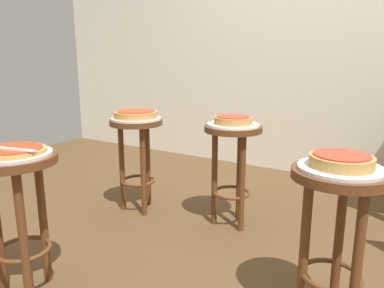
# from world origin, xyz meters

# --- Properties ---
(ground_plane) EXTENTS (6.00, 6.00, 0.00)m
(ground_plane) POSITION_xyz_m (0.00, 0.00, 0.00)
(ground_plane) COLOR brown
(stool_foreground) EXTENTS (0.34, 0.34, 0.62)m
(stool_foreground) POSITION_xyz_m (-0.64, -0.79, 0.45)
(stool_foreground) COLOR #5B3319
(stool_foreground) RESTS_ON ground_plane
(serving_plate_foreground) EXTENTS (0.31, 0.31, 0.01)m
(serving_plate_foreground) POSITION_xyz_m (-0.64, -0.79, 0.63)
(serving_plate_foreground) COLOR silver
(serving_plate_foreground) RESTS_ON stool_foreground
(pizza_foreground) EXTENTS (0.26, 0.26, 0.02)m
(pizza_foreground) POSITION_xyz_m (-0.64, -0.79, 0.65)
(pizza_foreground) COLOR tan
(pizza_foreground) RESTS_ON serving_plate_foreground
(stool_middle) EXTENTS (0.34, 0.34, 0.62)m
(stool_middle) POSITION_xyz_m (0.52, -0.28, 0.45)
(stool_middle) COLOR #5B3319
(stool_middle) RESTS_ON ground_plane
(serving_plate_middle) EXTENTS (0.30, 0.30, 0.01)m
(serving_plate_middle) POSITION_xyz_m (0.52, -0.28, 0.63)
(serving_plate_middle) COLOR silver
(serving_plate_middle) RESTS_ON stool_middle
(pizza_middle) EXTENTS (0.22, 0.22, 0.05)m
(pizza_middle) POSITION_xyz_m (0.52, -0.28, 0.66)
(pizza_middle) COLOR tan
(pizza_middle) RESTS_ON serving_plate_middle
(stool_leftside) EXTENTS (0.34, 0.34, 0.62)m
(stool_leftside) POSITION_xyz_m (-0.83, 0.18, 0.45)
(stool_leftside) COLOR #5B3319
(stool_leftside) RESTS_ON ground_plane
(serving_plate_leftside) EXTENTS (0.33, 0.33, 0.01)m
(serving_plate_leftside) POSITION_xyz_m (-0.83, 0.18, 0.63)
(serving_plate_leftside) COLOR silver
(serving_plate_leftside) RESTS_ON stool_leftside
(pizza_leftside) EXTENTS (0.28, 0.28, 0.05)m
(pizza_leftside) POSITION_xyz_m (-0.83, 0.18, 0.66)
(pizza_leftside) COLOR tan
(pizza_leftside) RESTS_ON serving_plate_leftside
(stool_rear) EXTENTS (0.34, 0.34, 0.62)m
(stool_rear) POSITION_xyz_m (-0.19, 0.32, 0.45)
(stool_rear) COLOR #5B3319
(stool_rear) RESTS_ON ground_plane
(serving_plate_rear) EXTENTS (0.31, 0.31, 0.01)m
(serving_plate_rear) POSITION_xyz_m (-0.19, 0.32, 0.63)
(serving_plate_rear) COLOR white
(serving_plate_rear) RESTS_ON stool_rear
(pizza_rear) EXTENTS (0.22, 0.22, 0.05)m
(pizza_rear) POSITION_xyz_m (-0.19, 0.32, 0.66)
(pizza_rear) COLOR #B78442
(pizza_rear) RESTS_ON serving_plate_rear
(pizza_server_knife) EXTENTS (0.22, 0.08, 0.01)m
(pizza_server_knife) POSITION_xyz_m (-0.61, -0.81, 0.66)
(pizza_server_knife) COLOR silver
(pizza_server_knife) RESTS_ON pizza_foreground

